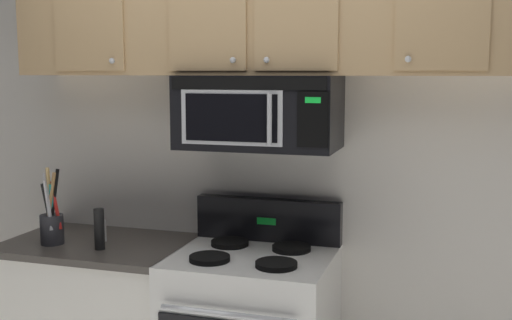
{
  "coord_description": "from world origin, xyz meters",
  "views": [
    {
      "loc": [
        0.89,
        -2.38,
        1.76
      ],
      "look_at": [
        0.0,
        0.49,
        1.35
      ],
      "focal_mm": 44.72,
      "sensor_mm": 36.0,
      "label": 1
    }
  ],
  "objects_px": {
    "over_range_microwave": "(259,112)",
    "salt_shaker": "(102,231)",
    "utensil_crock_charcoal": "(52,223)",
    "pepper_mill": "(99,229)"
  },
  "relations": [
    {
      "from": "pepper_mill",
      "to": "utensil_crock_charcoal",
      "type": "bearing_deg",
      "value": 177.02
    },
    {
      "from": "over_range_microwave",
      "to": "salt_shaker",
      "type": "height_order",
      "value": "over_range_microwave"
    },
    {
      "from": "utensil_crock_charcoal",
      "to": "over_range_microwave",
      "type": "bearing_deg",
      "value": 12.26
    },
    {
      "from": "utensil_crock_charcoal",
      "to": "salt_shaker",
      "type": "xyz_separation_m",
      "value": [
        0.21,
        0.12,
        -0.06
      ]
    },
    {
      "from": "utensil_crock_charcoal",
      "to": "pepper_mill",
      "type": "distance_m",
      "value": 0.28
    },
    {
      "from": "over_range_microwave",
      "to": "salt_shaker",
      "type": "distance_m",
      "value": 1.03
    },
    {
      "from": "over_range_microwave",
      "to": "utensil_crock_charcoal",
      "type": "xyz_separation_m",
      "value": [
        -1.03,
        -0.22,
        -0.56
      ]
    },
    {
      "from": "pepper_mill",
      "to": "over_range_microwave",
      "type": "bearing_deg",
      "value": 17.67
    },
    {
      "from": "over_range_microwave",
      "to": "pepper_mill",
      "type": "xyz_separation_m",
      "value": [
        -0.75,
        -0.24,
        -0.57
      ]
    },
    {
      "from": "utensil_crock_charcoal",
      "to": "pepper_mill",
      "type": "height_order",
      "value": "utensil_crock_charcoal"
    }
  ]
}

